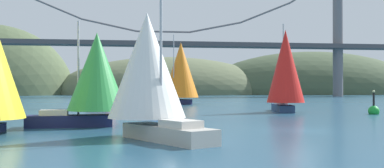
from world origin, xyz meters
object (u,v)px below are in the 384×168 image
object	(u,v)px
sailboat_blue_spinnaker	(152,74)
sailboat_white_mainsail	(149,70)
sailboat_green_sail	(94,76)
channel_buoy	(374,111)
sailboat_red_spinnaker	(285,69)
sailboat_orange_sail	(180,72)
sailboat_scarlet_sail	(101,76)

from	to	relation	value
sailboat_blue_spinnaker	sailboat_white_mainsail	bearing A→B (deg)	-93.88
sailboat_green_sail	channel_buoy	size ratio (longest dim) A/B	2.74
sailboat_red_spinnaker	sailboat_green_sail	distance (m)	24.11
sailboat_red_spinnaker	sailboat_green_sail	size ratio (longest dim) A/B	1.33
sailboat_red_spinnaker	sailboat_green_sail	world-z (taller)	sailboat_red_spinnaker
sailboat_green_sail	channel_buoy	xyz separation A→B (m)	(26.60, 10.07, -3.11)
sailboat_blue_spinnaker	sailboat_orange_sail	xyz separation A→B (m)	(3.70, -9.57, 0.16)
sailboat_green_sail	sailboat_orange_sail	world-z (taller)	sailboat_orange_sail
sailboat_white_mainsail	sailboat_scarlet_sail	size ratio (longest dim) A/B	0.97
sailboat_green_sail	sailboat_scarlet_sail	bearing A→B (deg)	91.64
sailboat_orange_sail	channel_buoy	xyz separation A→B (m)	(15.84, -28.19, -4.71)
sailboat_green_sail	sailboat_red_spinnaker	bearing A→B (deg)	37.46
sailboat_white_mainsail	channel_buoy	size ratio (longest dim) A/B	2.95
sailboat_scarlet_sail	sailboat_red_spinnaker	world-z (taller)	sailboat_red_spinnaker
sailboat_white_mainsail	sailboat_blue_spinnaker	distance (m)	55.63
sailboat_white_mainsail	sailboat_scarlet_sail	bearing A→B (deg)	96.66
sailboat_scarlet_sail	sailboat_green_sail	size ratio (longest dim) A/B	1.10
sailboat_white_mainsail	sailboat_green_sail	world-z (taller)	sailboat_white_mainsail
sailboat_blue_spinnaker	sailboat_green_sail	bearing A→B (deg)	-98.41
sailboat_blue_spinnaker	sailboat_scarlet_sail	size ratio (longest dim) A/B	1.35
sailboat_red_spinnaker	sailboat_orange_sail	distance (m)	25.05
sailboat_scarlet_sail	sailboat_orange_sail	size ratio (longest dim) A/B	0.75
sailboat_scarlet_sail	channel_buoy	bearing A→B (deg)	-32.14
sailboat_green_sail	channel_buoy	distance (m)	28.61
sailboat_white_mainsail	sailboat_orange_sail	xyz separation A→B (m)	(7.46, 45.92, 1.48)
sailboat_white_mainsail	sailboat_scarlet_sail	distance (m)	35.17
sailboat_white_mainsail	sailboat_green_sail	bearing A→B (deg)	113.32
channel_buoy	sailboat_blue_spinnaker	bearing A→B (deg)	117.35
sailboat_white_mainsail	channel_buoy	distance (m)	29.46
sailboat_red_spinnaker	sailboat_orange_sail	world-z (taller)	sailboat_orange_sail
sailboat_scarlet_sail	sailboat_green_sail	world-z (taller)	sailboat_scarlet_sail
sailboat_orange_sail	sailboat_blue_spinnaker	bearing A→B (deg)	111.12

